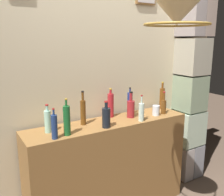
% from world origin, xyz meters
% --- Properties ---
extents(panelled_rear_partition, '(3.29, 0.15, 2.74)m').
position_xyz_m(panelled_rear_partition, '(-0.00, 1.10, 1.45)').
color(panelled_rear_partition, beige).
rests_on(panelled_rear_partition, ground).
extents(stone_pillar, '(0.35, 0.37, 2.67)m').
position_xyz_m(stone_pillar, '(1.22, 0.93, 1.34)').
color(stone_pillar, '#B0A9A7').
rests_on(stone_pillar, ground).
extents(bar_shelf_unit, '(1.68, 0.40, 0.98)m').
position_xyz_m(bar_shelf_unit, '(0.00, 0.82, 0.49)').
color(bar_shelf_unit, olive).
rests_on(bar_shelf_unit, ground).
extents(liquor_bottle_whiskey, '(0.06, 0.06, 0.26)m').
position_xyz_m(liquor_bottle_whiskey, '(0.28, 0.68, 1.07)').
color(liquor_bottle_whiskey, silver).
rests_on(liquor_bottle_whiskey, bar_shelf_unit).
extents(liquor_bottle_scotch, '(0.08, 0.08, 0.25)m').
position_xyz_m(liquor_bottle_scotch, '(-0.11, 0.70, 1.08)').
color(liquor_bottle_scotch, black).
rests_on(liquor_bottle_scotch, bar_shelf_unit).
extents(liquor_bottle_vodka, '(0.06, 0.06, 0.32)m').
position_xyz_m(liquor_bottle_vodka, '(0.78, 0.93, 1.11)').
color(liquor_bottle_vodka, brown).
rests_on(liquor_bottle_vodka, bar_shelf_unit).
extents(liquor_bottle_gin, '(0.08, 0.08, 0.27)m').
position_xyz_m(liquor_bottle_gin, '(0.27, 0.84, 1.08)').
color(liquor_bottle_gin, maroon).
rests_on(liquor_bottle_gin, bar_shelf_unit).
extents(liquor_bottle_vermouth, '(0.06, 0.06, 0.32)m').
position_xyz_m(liquor_bottle_vermouth, '(-0.48, 0.71, 1.11)').
color(liquor_bottle_vermouth, '#175927').
rests_on(liquor_bottle_vermouth, bar_shelf_unit).
extents(liquor_bottle_sherry, '(0.05, 0.05, 0.33)m').
position_xyz_m(liquor_bottle_sherry, '(-0.25, 0.88, 1.11)').
color(liquor_bottle_sherry, brown).
rests_on(liquor_bottle_sherry, bar_shelf_unit).
extents(liquor_bottle_rum, '(0.06, 0.06, 0.25)m').
position_xyz_m(liquor_bottle_rum, '(-0.60, 0.85, 1.08)').
color(liquor_bottle_rum, '#A3D9C1').
rests_on(liquor_bottle_rum, bar_shelf_unit).
extents(liquor_bottle_port, '(0.05, 0.05, 0.25)m').
position_xyz_m(liquor_bottle_port, '(0.65, 0.76, 1.07)').
color(liquor_bottle_port, brown).
rests_on(liquor_bottle_port, bar_shelf_unit).
extents(liquor_bottle_tequila, '(0.05, 0.05, 0.26)m').
position_xyz_m(liquor_bottle_tequila, '(-0.60, 0.68, 1.08)').
color(liquor_bottle_tequila, navy).
rests_on(liquor_bottle_tequila, bar_shelf_unit).
extents(liquor_bottle_rye, '(0.06, 0.06, 0.30)m').
position_xyz_m(liquor_bottle_rye, '(0.31, 0.92, 1.10)').
color(liquor_bottle_rye, navy).
rests_on(liquor_bottle_rye, bar_shelf_unit).
extents(liquor_bottle_amaro, '(0.06, 0.06, 0.30)m').
position_xyz_m(liquor_bottle_amaro, '(0.10, 0.96, 1.11)').
color(liquor_bottle_amaro, maroon).
rests_on(liquor_bottle_amaro, bar_shelf_unit).
extents(glass_tumbler_rocks, '(0.08, 0.08, 0.11)m').
position_xyz_m(glass_tumbler_rocks, '(0.54, 0.75, 1.03)').
color(glass_tumbler_rocks, silver).
rests_on(glass_tumbler_rocks, bar_shelf_unit).
extents(pendant_lamp, '(0.45, 0.45, 0.63)m').
position_xyz_m(pendant_lamp, '(0.08, 0.07, 1.97)').
color(pendant_lamp, beige).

